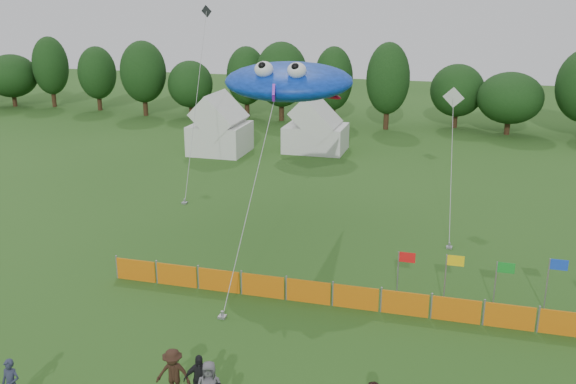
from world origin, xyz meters
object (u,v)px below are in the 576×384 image
(spectator_c, at_px, (173,375))
(tent_left, at_px, (220,129))
(tent_right, at_px, (316,130))
(spectator_a, at_px, (11,384))
(spectator_d, at_px, (199,379))
(barrier_fence, at_px, (356,298))
(stingray_kite, at_px, (291,80))

(spectator_c, bearing_deg, tent_left, 103.58)
(tent_right, xyz_separation_m, spectator_a, (-1.23, -35.77, -0.92))
(spectator_c, bearing_deg, tent_right, 90.43)
(spectator_a, relative_size, spectator_d, 0.99)
(spectator_a, bearing_deg, spectator_c, 16.99)
(spectator_a, xyz_separation_m, spectator_d, (5.52, 1.83, 0.01))
(tent_right, distance_m, spectator_d, 34.23)
(tent_right, relative_size, spectator_a, 2.94)
(spectator_a, height_order, spectator_d, spectator_d)
(tent_left, xyz_separation_m, barrier_fence, (15.24, -23.69, -1.45))
(spectator_c, bearing_deg, spectator_a, -164.56)
(spectator_d, xyz_separation_m, stingray_kite, (-0.94, 14.30, 7.50))
(barrier_fence, bearing_deg, tent_left, 122.75)
(stingray_kite, bearing_deg, spectator_a, -105.84)
(tent_right, distance_m, spectator_a, 35.80)
(barrier_fence, relative_size, spectator_a, 13.07)
(spectator_d, distance_m, stingray_kite, 16.17)
(barrier_fence, relative_size, stingray_kite, 1.29)
(spectator_a, xyz_separation_m, stingray_kite, (4.58, 16.12, 7.51))
(tent_right, bearing_deg, spectator_c, -84.24)
(tent_left, distance_m, stingray_kite, 21.03)
(spectator_d, height_order, stingray_kite, stingray_kite)
(spectator_c, relative_size, stingray_kite, 0.10)
(tent_right, xyz_separation_m, spectator_c, (3.43, -34.01, -0.87))
(tent_right, height_order, spectator_a, tent_right)
(tent_right, distance_m, stingray_kite, 20.99)
(spectator_a, distance_m, stingray_kite, 18.37)
(spectator_a, relative_size, stingray_kite, 0.10)
(tent_right, height_order, stingray_kite, stingray_kite)
(spectator_a, bearing_deg, tent_right, 84.25)
(tent_left, height_order, spectator_d, tent_left)
(spectator_d, relative_size, stingray_kite, 0.10)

